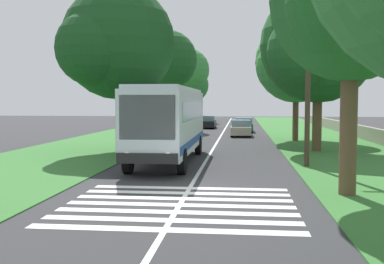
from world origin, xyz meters
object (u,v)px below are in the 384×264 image
utility_pole (308,78)px  trailing_car_2 (208,122)px  roadside_tree_left_2 (191,86)px  coach_bus (169,120)px  trailing_car_1 (244,125)px  roadside_tree_right_2 (294,65)px  roadside_tree_left_0 (116,46)px  trailing_car_0 (241,129)px  roadside_tree_left_3 (187,71)px  roadside_tree_right_0 (348,4)px  roadside_tree_right_3 (315,48)px  roadside_tree_left_1 (167,62)px

utility_pole → trailing_car_2: bearing=12.4°
roadside_tree_left_2 → coach_bus: bearing=-174.9°
trailing_car_1 → roadside_tree_right_2: roadside_tree_right_2 is taller
roadside_tree_left_0 → roadside_tree_left_2: bearing=1.0°
trailing_car_0 → roadside_tree_left_3: size_ratio=0.40×
roadside_tree_right_0 → roadside_tree_right_3: 13.55m
coach_bus → utility_pole: utility_pole is taller
roadside_tree_left_3 → roadside_tree_right_0: roadside_tree_left_3 is taller
roadside_tree_left_1 → roadside_tree_right_2: roadside_tree_left_1 is taller
trailing_car_2 → coach_bus: bearing=-179.6°
roadside_tree_left_2 → roadside_tree_right_3: bearing=-165.1°
roadside_tree_left_0 → roadside_tree_right_2: size_ratio=1.09×
roadside_tree_left_0 → roadside_tree_left_3: roadside_tree_left_3 is taller
trailing_car_0 → trailing_car_1: 5.60m
trailing_car_1 → roadside_tree_left_0: size_ratio=0.43×
trailing_car_1 → trailing_car_2: (6.25, 4.08, 0.00)m
roadside_tree_left_0 → trailing_car_0: bearing=-28.8°
trailing_car_2 → roadside_tree_left_1: bearing=136.1°
roadside_tree_left_1 → roadside_tree_left_3: bearing=0.5°
roadside_tree_left_0 → trailing_car_2: bearing=-8.3°
trailing_car_0 → roadside_tree_right_0: bearing=-172.6°
coach_bus → trailing_car_0: coach_bus is taller
trailing_car_0 → roadside_tree_left_1: roadside_tree_left_1 is taller
roadside_tree_left_2 → utility_pole: bearing=-168.3°
trailing_car_2 → roadside_tree_right_2: 19.03m
coach_bus → roadside_tree_right_2: roadside_tree_right_2 is taller
trailing_car_0 → roadside_tree_right_2: (-4.72, -4.00, 5.20)m
roadside_tree_left_2 → roadside_tree_right_0: roadside_tree_right_0 is taller
roadside_tree_left_3 → utility_pole: 48.56m
roadside_tree_right_0 → trailing_car_1: bearing=5.6°
roadside_tree_left_3 → coach_bus: bearing=-174.5°
trailing_car_2 → roadside_tree_right_2: bearing=-154.8°
trailing_car_2 → roadside_tree_right_3: 26.22m
roadside_tree_left_3 → utility_pole: size_ratio=1.37×
roadside_tree_right_2 → trailing_car_0: bearing=40.2°
roadside_tree_left_1 → roadside_tree_left_2: roadside_tree_left_1 is taller
roadside_tree_left_0 → roadside_tree_right_3: 12.01m
utility_pole → roadside_tree_right_2: bearing=-3.6°
roadside_tree_right_3 → utility_pole: roadside_tree_right_3 is taller
trailing_car_0 → roadside_tree_left_1: (7.64, 7.83, 6.57)m
roadside_tree_left_3 → roadside_tree_right_3: (-40.26, -12.47, -1.20)m
roadside_tree_right_2 → utility_pole: (-14.58, 0.92, -1.73)m
trailing_car_2 → roadside_tree_left_0: (-25.50, 3.71, 5.72)m
roadside_tree_right_2 → roadside_tree_right_3: bearing=-176.7°
roadside_tree_left_2 → roadside_tree_left_1: bearing=-179.0°
roadside_tree_left_0 → roadside_tree_left_3: 41.53m
roadside_tree_right_0 → trailing_car_2: bearing=10.7°
roadside_tree_left_0 → roadside_tree_left_1: size_ratio=0.95×
trailing_car_1 → roadside_tree_right_0: bearing=-174.4°
trailing_car_0 → roadside_tree_right_3: roadside_tree_right_3 is taller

